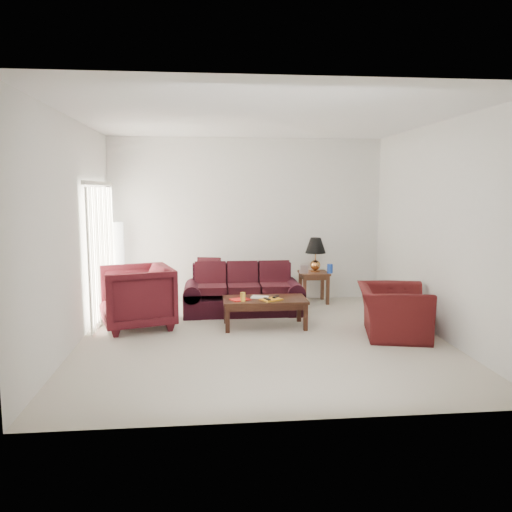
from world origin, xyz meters
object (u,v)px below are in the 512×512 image
at_px(floor_lamp, 118,264).
at_px(armchair_right, 393,311).
at_px(end_table, 314,287).
at_px(armchair_left, 136,297).
at_px(coffee_table, 265,313).
at_px(sofa, 243,290).

relative_size(floor_lamp, armchair_right, 1.40).
xyz_separation_m(end_table, floor_lamp, (-3.51, 0.05, 0.48)).
height_order(end_table, armchair_left, armchair_left).
bearing_deg(end_table, armchair_left, -155.08).
relative_size(end_table, armchair_right, 0.52).
height_order(armchair_left, coffee_table, armchair_left).
bearing_deg(coffee_table, sofa, 129.60).
height_order(sofa, end_table, sofa).
xyz_separation_m(armchair_left, armchair_right, (3.67, -0.79, -0.12)).
distance_m(end_table, armchair_right, 2.29).
distance_m(floor_lamp, armchair_right, 4.76).
distance_m(end_table, floor_lamp, 3.54).
height_order(floor_lamp, armchair_right, floor_lamp).
bearing_deg(floor_lamp, armchair_left, -70.77).
xyz_separation_m(floor_lamp, armchair_left, (0.50, -1.45, -0.29)).
distance_m(end_table, armchair_left, 3.32).
bearing_deg(armchair_right, armchair_left, 90.92).
distance_m(floor_lamp, armchair_left, 1.56).
xyz_separation_m(floor_lamp, armchair_right, (4.18, -2.24, -0.41)).
bearing_deg(floor_lamp, end_table, -0.82).
relative_size(armchair_left, coffee_table, 0.83).
height_order(sofa, coffee_table, sofa).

